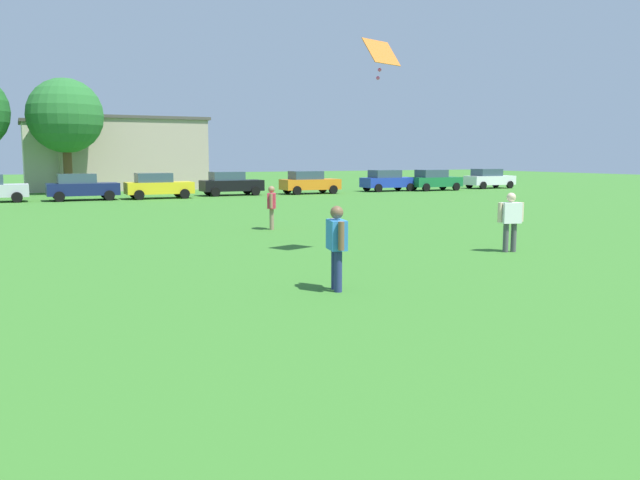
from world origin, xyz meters
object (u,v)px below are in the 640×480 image
(parked_car_navy_2, at_px, (81,187))
(parked_car_black_4, at_px, (231,183))
(tree_far_right, at_px, (65,116))
(adult_bystander, at_px, (337,241))
(kite, at_px, (381,55))
(bystander_midfield, at_px, (510,217))
(parked_car_orange_5, at_px, (309,182))
(parked_car_white_8, at_px, (489,178))
(parked_car_green_7, at_px, (434,180))
(parked_car_yellow_3, at_px, (158,186))
(bystander_near_trees, at_px, (272,204))
(parked_car_blue_6, at_px, (388,180))

(parked_car_navy_2, relative_size, parked_car_black_4, 1.00)
(parked_car_black_4, distance_m, tree_far_right, 13.04)
(adult_bystander, relative_size, tree_far_right, 0.21)
(adult_bystander, relative_size, kite, 1.48)
(bystander_midfield, bearing_deg, kite, 176.00)
(parked_car_orange_5, height_order, parked_car_white_8, same)
(parked_car_green_7, bearing_deg, adult_bystander, -128.35)
(parked_car_yellow_3, bearing_deg, bystander_midfield, -81.03)
(parked_car_orange_5, bearing_deg, kite, -110.73)
(parked_car_navy_2, bearing_deg, parked_car_orange_5, 0.94)
(bystander_midfield, distance_m, parked_car_white_8, 38.09)
(parked_car_navy_2, bearing_deg, bystander_near_trees, -76.14)
(parked_car_yellow_3, height_order, parked_car_white_8, same)
(parked_car_black_4, xyz_separation_m, parked_car_orange_5, (5.84, -0.63, 0.00))
(bystander_midfield, relative_size, parked_car_green_7, 0.40)
(parked_car_yellow_3, xyz_separation_m, parked_car_white_8, (28.58, 1.21, 0.00))
(kite, distance_m, parked_car_black_4, 29.16)
(parked_car_blue_6, bearing_deg, parked_car_black_4, 179.64)
(kite, xyz_separation_m, parked_car_green_7, (21.55, 27.60, -4.65))
(kite, distance_m, parked_car_yellow_3, 27.62)
(adult_bystander, height_order, parked_car_blue_6, adult_bystander)
(parked_car_navy_2, distance_m, parked_car_yellow_3, 4.71)
(bystander_midfield, xyz_separation_m, parked_car_white_8, (24.11, 29.49, -0.17))
(parked_car_yellow_3, distance_m, parked_car_blue_6, 18.32)
(bystander_near_trees, relative_size, parked_car_orange_5, 0.38)
(kite, xyz_separation_m, parked_car_blue_6, (17.61, 28.33, -4.65))
(adult_bystander, bearing_deg, bystander_near_trees, 178.05)
(parked_car_green_7, xyz_separation_m, tree_far_right, (-27.14, 7.30, 4.78))
(tree_far_right, bearing_deg, bystander_midfield, -75.38)
(adult_bystander, height_order, parked_car_white_8, adult_bystander)
(parked_car_black_4, height_order, parked_car_orange_5, same)
(adult_bystander, xyz_separation_m, parked_car_navy_2, (-2.15, 31.23, -0.19))
(bystander_near_trees, bearing_deg, bystander_midfield, 50.48)
(parked_car_navy_2, relative_size, parked_car_orange_5, 1.00)
(bystander_midfield, height_order, parked_car_green_7, bystander_midfield)
(parked_car_yellow_3, bearing_deg, adult_bystander, -94.72)
(parked_car_yellow_3, bearing_deg, parked_car_navy_2, 176.34)
(parked_car_navy_2, distance_m, parked_car_blue_6, 23.00)
(parked_car_yellow_3, relative_size, parked_car_orange_5, 1.00)
(parked_car_orange_5, height_order, tree_far_right, tree_far_right)
(parked_car_navy_2, bearing_deg, adult_bystander, -86.07)
(bystander_midfield, relative_size, tree_far_right, 0.21)
(adult_bystander, distance_m, bystander_near_trees, 11.39)
(bystander_midfield, bearing_deg, adult_bystander, -147.63)
(bystander_near_trees, distance_m, parked_car_blue_6, 27.67)
(adult_bystander, distance_m, parked_car_white_8, 44.75)
(bystander_midfield, xyz_separation_m, tree_far_right, (-9.38, 35.96, 4.61))
(parked_car_orange_5, bearing_deg, tree_far_right, 156.14)
(parked_car_blue_6, height_order, parked_car_green_7, same)
(bystander_midfield, bearing_deg, tree_far_right, 116.23)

